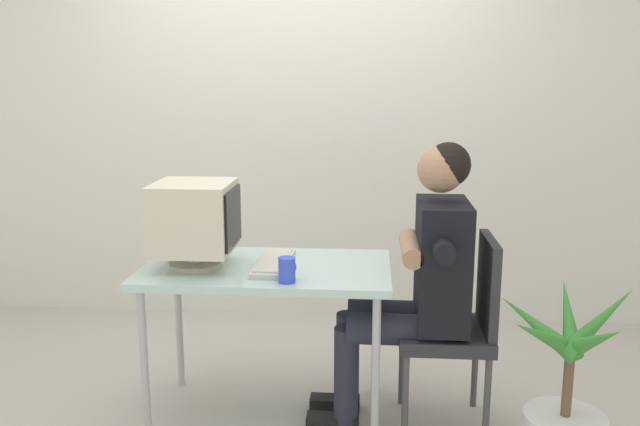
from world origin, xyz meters
TOP-DOWN VIEW (x-y plane):
  - ground_plane at (0.00, 0.00)m, footprint 12.00×12.00m
  - wall_back at (0.30, 1.40)m, footprint 8.00×0.10m
  - desk at (0.00, 0.00)m, footprint 1.13×0.65m
  - crt_monitor at (-0.32, -0.03)m, footprint 0.36×0.35m
  - keyboard at (0.03, 0.00)m, footprint 0.15×0.44m
  - office_chair at (0.87, -0.02)m, footprint 0.41×0.41m
  - person_seated at (0.69, -0.02)m, footprint 0.71×0.59m
  - potted_plant at (1.26, -0.38)m, footprint 0.55×0.58m
  - desk_mug at (0.12, -0.23)m, footprint 0.07×0.08m

SIDE VIEW (x-z plane):
  - ground_plane at x=0.00m, z-range 0.00..0.00m
  - potted_plant at x=1.26m, z-range -0.13..0.68m
  - office_chair at x=0.87m, z-range 0.06..0.95m
  - desk at x=0.00m, z-range 0.30..1.04m
  - person_seated at x=0.69m, z-range 0.06..1.37m
  - keyboard at x=0.03m, z-range 0.73..0.77m
  - desk_mug at x=0.12m, z-range 0.73..0.84m
  - crt_monitor at x=-0.32m, z-range 0.76..1.15m
  - wall_back at x=0.30m, z-range 0.00..3.00m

